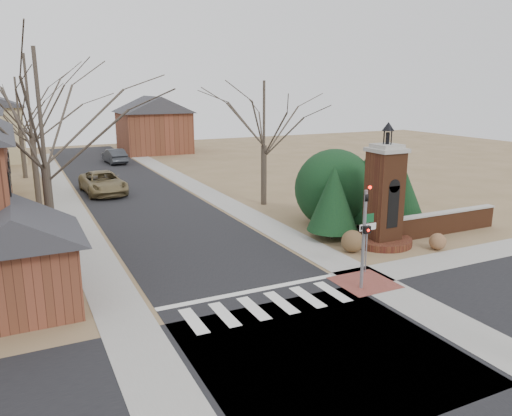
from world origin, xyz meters
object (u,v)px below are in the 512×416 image
brick_gate_monument (384,205)px  sign_post (367,231)px  traffic_signal_pole (365,229)px  pickup_truck (103,183)px  distant_car (114,156)px

brick_gate_monument → sign_post: bearing=-138.6°
traffic_signal_pole → brick_gate_monument: 6.47m
traffic_signal_pole → sign_post: size_ratio=1.64×
traffic_signal_pole → pickup_truck: traffic_signal_pole is taller
pickup_truck → distant_car: 16.18m
traffic_signal_pole → distant_car: 40.08m
brick_gate_monument → pickup_truck: bearing=119.4°
sign_post → pickup_truck: bearing=108.8°
pickup_truck → distant_car: pickup_truck is taller
traffic_signal_pole → brick_gate_monument: bearing=43.2°
traffic_signal_pole → sign_post: 2.02m
traffic_signal_pole → pickup_truck: (-6.48, 24.22, -1.72)m
sign_post → traffic_signal_pole: bearing=-132.4°
pickup_truck → distant_car: bearing=73.7°
traffic_signal_pole → distant_car: traffic_signal_pole is taller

